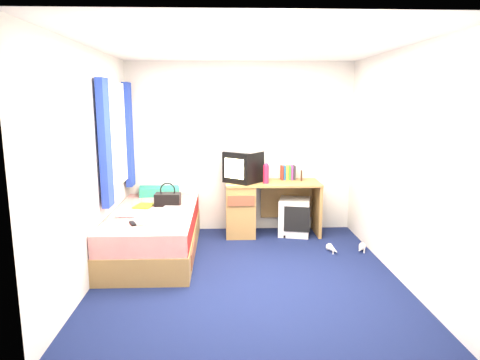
{
  "coord_description": "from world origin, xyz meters",
  "views": [
    {
      "loc": [
        -0.25,
        -4.37,
        1.86
      ],
      "look_at": [
        -0.05,
        0.7,
        0.92
      ],
      "focal_mm": 32.0,
      "sensor_mm": 36.0,
      "label": 1
    }
  ],
  "objects_px": {
    "water_bottle": "(126,215)",
    "remote_control": "(133,223)",
    "storage_cube": "(294,217)",
    "pink_water_bottle": "(266,174)",
    "pillow": "(159,191)",
    "colour_swatch_fan": "(145,225)",
    "white_heels": "(347,249)",
    "magazine": "(144,206)",
    "vcr": "(243,148)",
    "crt_tv": "(243,167)",
    "handbag": "(168,199)",
    "desk": "(253,206)",
    "bed": "(154,232)",
    "picture_frame": "(301,175)",
    "towel": "(176,213)",
    "aerosol_can": "(260,175)"
  },
  "relations": [
    {
      "from": "vcr",
      "to": "remote_control",
      "type": "bearing_deg",
      "value": -96.08
    },
    {
      "from": "colour_swatch_fan",
      "to": "white_heels",
      "type": "distance_m",
      "value": 2.49
    },
    {
      "from": "crt_tv",
      "to": "bed",
      "type": "bearing_deg",
      "value": -106.09
    },
    {
      "from": "water_bottle",
      "to": "magazine",
      "type": "bearing_deg",
      "value": 78.32
    },
    {
      "from": "desk",
      "to": "handbag",
      "type": "xyz_separation_m",
      "value": [
        -1.12,
        -0.47,
        0.22
      ]
    },
    {
      "from": "magazine",
      "to": "colour_swatch_fan",
      "type": "height_order",
      "value": "magazine"
    },
    {
      "from": "aerosol_can",
      "to": "magazine",
      "type": "height_order",
      "value": "aerosol_can"
    },
    {
      "from": "colour_swatch_fan",
      "to": "white_heels",
      "type": "relative_size",
      "value": 0.43
    },
    {
      "from": "pillow",
      "to": "crt_tv",
      "type": "xyz_separation_m",
      "value": [
        1.18,
        -0.18,
        0.36
      ]
    },
    {
      "from": "remote_control",
      "to": "water_bottle",
      "type": "bearing_deg",
      "value": 92.26
    },
    {
      "from": "bed",
      "to": "crt_tv",
      "type": "height_order",
      "value": "crt_tv"
    },
    {
      "from": "pink_water_bottle",
      "to": "desk",
      "type": "bearing_deg",
      "value": 147.51
    },
    {
      "from": "water_bottle",
      "to": "colour_swatch_fan",
      "type": "xyz_separation_m",
      "value": [
        0.27,
        -0.32,
        -0.03
      ]
    },
    {
      "from": "bed",
      "to": "pink_water_bottle",
      "type": "distance_m",
      "value": 1.68
    },
    {
      "from": "storage_cube",
      "to": "handbag",
      "type": "height_order",
      "value": "handbag"
    },
    {
      "from": "pillow",
      "to": "white_heels",
      "type": "bearing_deg",
      "value": -21.72
    },
    {
      "from": "crt_tv",
      "to": "handbag",
      "type": "height_order",
      "value": "crt_tv"
    },
    {
      "from": "desk",
      "to": "towel",
      "type": "distance_m",
      "value": 1.42
    },
    {
      "from": "pink_water_bottle",
      "to": "towel",
      "type": "relative_size",
      "value": 0.81
    },
    {
      "from": "storage_cube",
      "to": "picture_frame",
      "type": "height_order",
      "value": "picture_frame"
    },
    {
      "from": "pillow",
      "to": "water_bottle",
      "type": "bearing_deg",
      "value": -99.59
    },
    {
      "from": "storage_cube",
      "to": "white_heels",
      "type": "distance_m",
      "value": 0.95
    },
    {
      "from": "vcr",
      "to": "pink_water_bottle",
      "type": "xyz_separation_m",
      "value": [
        0.31,
        -0.11,
        -0.34
      ]
    },
    {
      "from": "water_bottle",
      "to": "vcr",
      "type": "bearing_deg",
      "value": 36.55
    },
    {
      "from": "picture_frame",
      "to": "aerosol_can",
      "type": "xyz_separation_m",
      "value": [
        -0.6,
        -0.06,
        0.02
      ]
    },
    {
      "from": "storage_cube",
      "to": "pink_water_bottle",
      "type": "xyz_separation_m",
      "value": [
        -0.41,
        -0.07,
        0.62
      ]
    },
    {
      "from": "aerosol_can",
      "to": "towel",
      "type": "relative_size",
      "value": 0.58
    },
    {
      "from": "remote_control",
      "to": "white_heels",
      "type": "xyz_separation_m",
      "value": [
        2.52,
        0.51,
        -0.51
      ]
    },
    {
      "from": "crt_tv",
      "to": "colour_swatch_fan",
      "type": "bearing_deg",
      "value": -88.92
    },
    {
      "from": "handbag",
      "to": "magazine",
      "type": "distance_m",
      "value": 0.31
    },
    {
      "from": "bed",
      "to": "picture_frame",
      "type": "distance_m",
      "value": 2.19
    },
    {
      "from": "picture_frame",
      "to": "water_bottle",
      "type": "relative_size",
      "value": 0.7
    },
    {
      "from": "bed",
      "to": "vcr",
      "type": "bearing_deg",
      "value": 33.33
    },
    {
      "from": "desk",
      "to": "towel",
      "type": "height_order",
      "value": "desk"
    },
    {
      "from": "bed",
      "to": "water_bottle",
      "type": "xyz_separation_m",
      "value": [
        -0.26,
        -0.29,
        0.31
      ]
    },
    {
      "from": "magazine",
      "to": "vcr",
      "type": "bearing_deg",
      "value": 21.5
    },
    {
      "from": "desk",
      "to": "vcr",
      "type": "bearing_deg",
      "value": 178.36
    },
    {
      "from": "bed",
      "to": "vcr",
      "type": "height_order",
      "value": "vcr"
    },
    {
      "from": "vcr",
      "to": "magazine",
      "type": "distance_m",
      "value": 1.53
    },
    {
      "from": "water_bottle",
      "to": "white_heels",
      "type": "bearing_deg",
      "value": 5.05
    },
    {
      "from": "bed",
      "to": "crt_tv",
      "type": "distance_m",
      "value": 1.51
    },
    {
      "from": "pink_water_bottle",
      "to": "magazine",
      "type": "distance_m",
      "value": 1.67
    },
    {
      "from": "bed",
      "to": "water_bottle",
      "type": "height_order",
      "value": "water_bottle"
    },
    {
      "from": "storage_cube",
      "to": "towel",
      "type": "relative_size",
      "value": 1.7
    },
    {
      "from": "desk",
      "to": "pillow",
      "type": "bearing_deg",
      "value": 172.21
    },
    {
      "from": "desk",
      "to": "pink_water_bottle",
      "type": "xyz_separation_m",
      "value": [
        0.17,
        -0.11,
        0.47
      ]
    },
    {
      "from": "water_bottle",
      "to": "remote_control",
      "type": "height_order",
      "value": "water_bottle"
    },
    {
      "from": "magazine",
      "to": "towel",
      "type": "bearing_deg",
      "value": -49.15
    },
    {
      "from": "storage_cube",
      "to": "pillow",
      "type": "bearing_deg",
      "value": -173.65
    },
    {
      "from": "aerosol_can",
      "to": "remote_control",
      "type": "relative_size",
      "value": 1.1
    }
  ]
}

